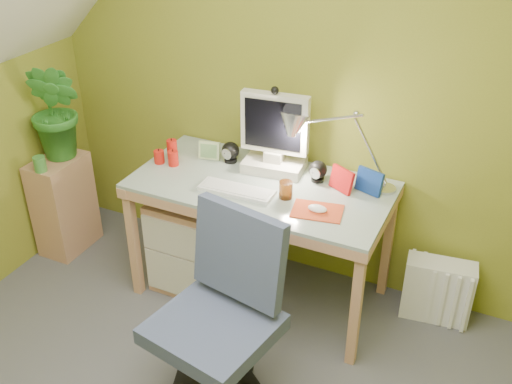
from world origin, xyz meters
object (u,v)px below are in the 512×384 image
at_px(monitor, 275,125).
at_px(potted_plant, 57,111).
at_px(desk, 261,240).
at_px(side_ledge, 64,204).
at_px(task_chair, 213,325).
at_px(radiator, 437,290).
at_px(desk_lamp, 355,131).

xyz_separation_m(monitor, potted_plant, (-1.34, -0.24, -0.06)).
height_order(desk, monitor, monitor).
distance_m(side_ledge, task_chair, 1.73).
relative_size(side_ledge, task_chair, 0.63).
bearing_deg(task_chair, potted_plant, 162.58).
height_order(desk, potted_plant, potted_plant).
height_order(side_ledge, task_chair, task_chair).
height_order(monitor, potted_plant, monitor).
relative_size(desk, radiator, 3.75).
xyz_separation_m(desk, side_ledge, (-1.37, -0.11, -0.05)).
height_order(potted_plant, task_chair, potted_plant).
bearing_deg(desk, side_ledge, -175.14).
xyz_separation_m(side_ledge, task_chair, (1.54, -0.76, 0.19)).
bearing_deg(desk, task_chair, -78.94).
bearing_deg(radiator, desk, -174.27).
height_order(potted_plant, radiator, potted_plant).
bearing_deg(side_ledge, desk, 4.58).
bearing_deg(radiator, monitor, 175.64).
bearing_deg(task_chair, monitor, 109.82).
distance_m(desk, side_ledge, 1.38).
height_order(desk_lamp, potted_plant, desk_lamp).
distance_m(desk_lamp, side_ledge, 2.00).
bearing_deg(desk, radiator, 13.23).
relative_size(desk, desk_lamp, 2.17).
bearing_deg(potted_plant, monitor, 10.17).
height_order(side_ledge, radiator, side_ledge).
xyz_separation_m(desk_lamp, task_chair, (-0.28, -1.05, -0.57)).
height_order(desk_lamp, task_chair, desk_lamp).
relative_size(desk, task_chair, 1.36).
relative_size(monitor, desk_lamp, 0.84).
relative_size(desk, side_ledge, 2.17).
bearing_deg(monitor, desk, -96.07).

